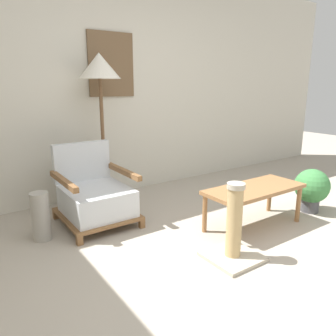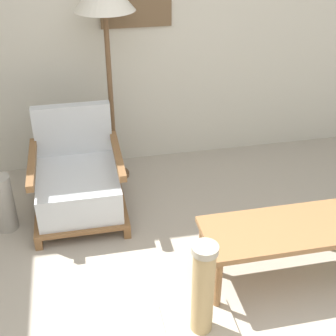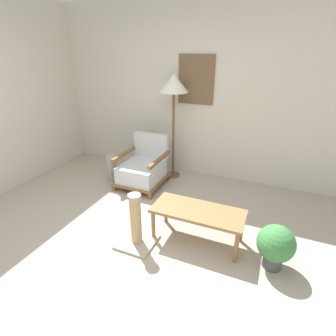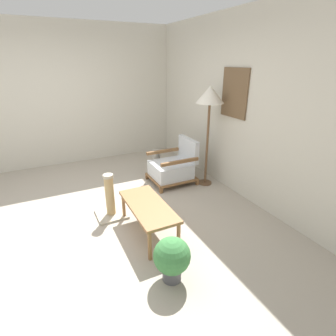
{
  "view_description": "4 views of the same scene",
  "coord_description": "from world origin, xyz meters",
  "px_view_note": "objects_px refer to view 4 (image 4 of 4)",
  "views": [
    {
      "loc": [
        -1.66,
        -1.25,
        1.33
      ],
      "look_at": [
        0.07,
        1.25,
        0.55
      ],
      "focal_mm": 35.0,
      "sensor_mm": 36.0,
      "label": 1
    },
    {
      "loc": [
        -0.47,
        -1.33,
        2.15
      ],
      "look_at": [
        0.07,
        1.25,
        0.55
      ],
      "focal_mm": 50.0,
      "sensor_mm": 36.0,
      "label": 2
    },
    {
      "loc": [
        1.31,
        -1.62,
        1.97
      ],
      "look_at": [
        0.07,
        1.25,
        0.55
      ],
      "focal_mm": 28.0,
      "sensor_mm": 36.0,
      "label": 3
    },
    {
      "loc": [
        3.23,
        -0.31,
        2.0
      ],
      "look_at": [
        0.07,
        1.25,
        0.55
      ],
      "focal_mm": 28.0,
      "sensor_mm": 36.0,
      "label": 4
    }
  ],
  "objects_px": {
    "floor_lamp": "(210,99)",
    "vase": "(156,161)",
    "potted_plant": "(172,257)",
    "scratching_post": "(110,201)",
    "armchair": "(173,167)",
    "coffee_table": "(148,208)"
  },
  "relations": [
    {
      "from": "vase",
      "to": "armchair",
      "type": "bearing_deg",
      "value": 9.54
    },
    {
      "from": "coffee_table",
      "to": "potted_plant",
      "type": "height_order",
      "value": "potted_plant"
    },
    {
      "from": "floor_lamp",
      "to": "armchair",
      "type": "bearing_deg",
      "value": -124.16
    },
    {
      "from": "armchair",
      "to": "coffee_table",
      "type": "height_order",
      "value": "armchair"
    },
    {
      "from": "coffee_table",
      "to": "vase",
      "type": "height_order",
      "value": "vase"
    },
    {
      "from": "floor_lamp",
      "to": "vase",
      "type": "height_order",
      "value": "floor_lamp"
    },
    {
      "from": "coffee_table",
      "to": "vase",
      "type": "xyz_separation_m",
      "value": [
        -1.73,
        0.87,
        -0.13
      ]
    },
    {
      "from": "floor_lamp",
      "to": "coffee_table",
      "type": "relative_size",
      "value": 1.66
    },
    {
      "from": "armchair",
      "to": "coffee_table",
      "type": "distance_m",
      "value": 1.54
    },
    {
      "from": "vase",
      "to": "potted_plant",
      "type": "distance_m",
      "value": 2.72
    },
    {
      "from": "floor_lamp",
      "to": "potted_plant",
      "type": "bearing_deg",
      "value": -41.92
    },
    {
      "from": "potted_plant",
      "to": "scratching_post",
      "type": "bearing_deg",
      "value": -170.63
    },
    {
      "from": "coffee_table",
      "to": "armchair",
      "type": "bearing_deg",
      "value": 141.26
    },
    {
      "from": "potted_plant",
      "to": "scratching_post",
      "type": "relative_size",
      "value": 0.76
    },
    {
      "from": "armchair",
      "to": "vase",
      "type": "bearing_deg",
      "value": -170.46
    },
    {
      "from": "floor_lamp",
      "to": "scratching_post",
      "type": "bearing_deg",
      "value": -80.69
    },
    {
      "from": "floor_lamp",
      "to": "potted_plant",
      "type": "distance_m",
      "value": 2.56
    },
    {
      "from": "floor_lamp",
      "to": "coffee_table",
      "type": "bearing_deg",
      "value": -58.39
    },
    {
      "from": "floor_lamp",
      "to": "coffee_table",
      "type": "xyz_separation_m",
      "value": [
        0.88,
        -1.43,
        -1.11
      ]
    },
    {
      "from": "vase",
      "to": "potted_plant",
      "type": "relative_size",
      "value": 0.93
    },
    {
      "from": "potted_plant",
      "to": "floor_lamp",
      "type": "bearing_deg",
      "value": 138.08
    },
    {
      "from": "floor_lamp",
      "to": "vase",
      "type": "bearing_deg",
      "value": -146.83
    }
  ]
}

